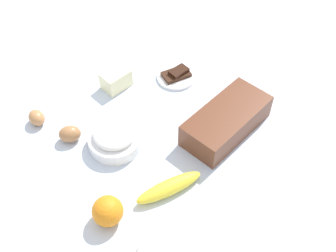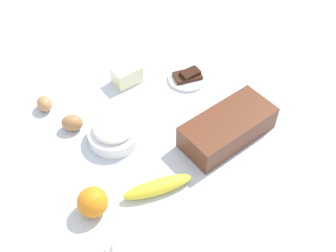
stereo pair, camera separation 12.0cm
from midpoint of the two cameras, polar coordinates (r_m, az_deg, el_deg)
name	(u,v)px [view 1 (the left image)]	position (r m, az deg, el deg)	size (l,w,h in m)	color
ground_plane	(168,137)	(1.24, -2.77, -1.68)	(2.40, 2.40, 0.02)	silver
loaf_pan	(226,120)	(1.22, 5.25, 0.61)	(0.29, 0.16, 0.08)	brown
sugar_bowl	(115,138)	(1.20, -10.19, -1.78)	(0.15, 0.15, 0.07)	white
banana	(169,187)	(1.10, -3.02, -8.61)	(0.19, 0.04, 0.04)	yellow
orange_fruit	(108,211)	(1.06, -11.57, -11.58)	(0.08, 0.08, 0.08)	orange
butter_block	(116,79)	(1.38, -9.67, 6.19)	(0.09, 0.06, 0.06)	#F4EDB2
egg_near_butter	(70,134)	(1.25, -16.03, -1.21)	(0.05, 0.05, 0.06)	#AA7245
egg_beside_bowl	(37,118)	(1.33, -20.08, 0.94)	(0.05, 0.05, 0.06)	#BC7F4D
chocolate_plate	(176,76)	(1.40, -1.31, 6.81)	(0.13, 0.13, 0.03)	white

